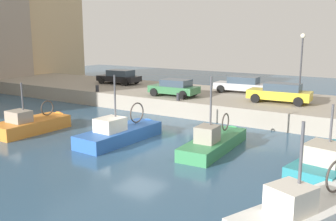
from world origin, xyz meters
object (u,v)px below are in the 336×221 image
object	(u,v)px
parked_car_green	(175,88)
parked_car_silver	(242,84)
quay_streetlamp	(302,55)
fishing_boat_blue	(124,138)
fishing_boat_teal	(334,169)
fishing_boat_orange	(36,129)
mooring_bollard_south	(178,97)
fishing_boat_green	(216,146)
parked_car_yellow	(280,93)
fishing_boat_white	(311,220)
mooring_bollard_mid	(97,88)
parked_car_black	(119,77)

from	to	relation	value
parked_car_green	parked_car_silver	size ratio (longest dim) A/B	0.88
quay_streetlamp	fishing_boat_blue	bearing A→B (deg)	152.90
fishing_boat_teal	quay_streetlamp	world-z (taller)	quay_streetlamp
fishing_boat_orange	mooring_bollard_south	size ratio (longest dim) A/B	10.05
fishing_boat_green	parked_car_silver	distance (m)	12.36
fishing_boat_blue	parked_car_silver	xyz separation A→B (m)	(13.16, -1.76, 1.78)
parked_car_yellow	mooring_bollard_south	xyz separation A→B (m)	(-3.11, 6.52, -0.44)
fishing_boat_blue	quay_streetlamp	distance (m)	14.98
fishing_boat_blue	parked_car_yellow	xyz separation A→B (m)	(10.23, -5.85, 1.80)
fishing_boat_orange	fishing_boat_blue	bearing A→B (deg)	-77.58
parked_car_silver	mooring_bollard_south	xyz separation A→B (m)	(-6.05, 2.43, -0.42)
fishing_boat_teal	quay_streetlamp	bearing A→B (deg)	21.58
fishing_boat_blue	fishing_boat_white	world-z (taller)	fishing_boat_blue
fishing_boat_green	fishing_boat_blue	bearing A→B (deg)	105.28
parked_car_silver	fishing_boat_white	bearing A→B (deg)	-151.26
fishing_boat_green	fishing_boat_teal	world-z (taller)	fishing_boat_green
fishing_boat_green	fishing_boat_teal	bearing A→B (deg)	-93.04
parked_car_silver	mooring_bollard_mid	size ratio (longest dim) A/B	7.97
fishing_boat_teal	mooring_bollard_south	bearing A→B (deg)	63.02
fishing_boat_orange	fishing_boat_teal	bearing A→B (deg)	-81.95
fishing_boat_blue	mooring_bollard_south	world-z (taller)	fishing_boat_blue
parked_car_green	mooring_bollard_south	distance (m)	2.04
fishing_boat_white	parked_car_yellow	distance (m)	15.73
fishing_boat_blue	mooring_bollard_mid	size ratio (longest dim) A/B	11.57
parked_car_green	mooring_bollard_mid	xyz separation A→B (m)	(-1.53, 6.72, -0.41)
fishing_boat_blue	mooring_bollard_mid	distance (m)	11.30
fishing_boat_blue	parked_car_green	distance (m)	9.04
fishing_boat_orange	parked_car_black	size ratio (longest dim) A/B	1.30
parked_car_silver	mooring_bollard_mid	bearing A→B (deg)	120.10
mooring_bollard_south	mooring_bollard_mid	size ratio (longest dim) A/B	1.00
fishing_boat_teal	parked_car_black	xyz separation A→B (m)	(10.99, 21.54, 1.78)
fishing_boat_teal	mooring_bollard_mid	bearing A→B (deg)	73.11
fishing_boat_orange	fishing_boat_white	bearing A→B (deg)	-99.95
parked_car_green	parked_car_silver	distance (m)	5.84
mooring_bollard_south	fishing_boat_blue	bearing A→B (deg)	-174.64
fishing_boat_white	parked_car_silver	distance (m)	20.09
parked_car_yellow	parked_car_black	bearing A→B (deg)	83.45
fishing_boat_teal	mooring_bollard_mid	distance (m)	20.75
mooring_bollard_mid	fishing_boat_teal	bearing A→B (deg)	-106.89
parked_car_black	mooring_bollard_south	bearing A→B (deg)	-117.08
mooring_bollard_south	fishing_boat_orange	bearing A→B (deg)	147.59
fishing_boat_orange	mooring_bollard_south	world-z (taller)	fishing_boat_orange
fishing_boat_green	parked_car_green	xyz separation A→B (m)	(7.23, 7.14, 1.78)
mooring_bollard_south	quay_streetlamp	bearing A→B (deg)	-51.88
fishing_boat_blue	fishing_boat_orange	world-z (taller)	fishing_boat_blue
mooring_bollard_mid	parked_car_green	bearing A→B (deg)	-77.14
quay_streetlamp	fishing_boat_white	bearing A→B (deg)	-164.20
fishing_boat_white	parked_car_green	distance (m)	18.73
fishing_boat_teal	parked_car_yellow	bearing A→B (deg)	30.14
fishing_boat_green	parked_car_black	size ratio (longest dim) A/B	1.53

